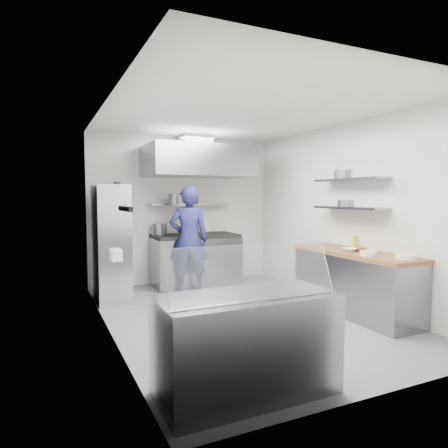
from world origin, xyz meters
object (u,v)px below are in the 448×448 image
chef (189,240)px  gas_range (195,261)px  display_case (246,345)px  wire_rack (111,243)px

chef → gas_range: bearing=-102.9°
gas_range → display_case: gas_range is taller
display_case → chef: bearing=77.6°
chef → display_case: (-0.78, -3.57, -0.50)m
gas_range → wire_rack: size_ratio=0.86×
wire_rack → gas_range: bearing=17.3°
gas_range → wire_rack: 1.77m
display_case → wire_rack: bearing=98.4°
wire_rack → display_case: bearing=-81.6°
gas_range → wire_rack: bearing=-162.7°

